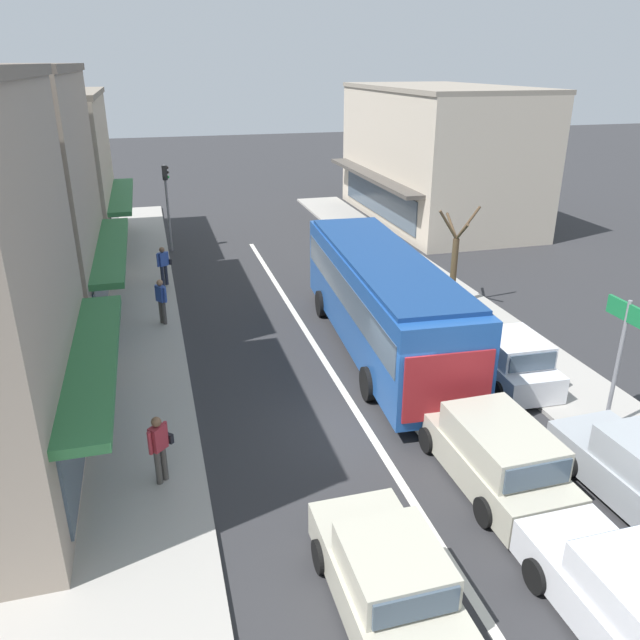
# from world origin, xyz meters

# --- Properties ---
(ground_plane) EXTENTS (140.00, 140.00, 0.00)m
(ground_plane) POSITION_xyz_m (0.00, 0.00, 0.00)
(ground_plane) COLOR #2D2D30
(lane_centre_line) EXTENTS (0.20, 28.00, 0.01)m
(lane_centre_line) POSITION_xyz_m (0.00, 4.00, 0.00)
(lane_centre_line) COLOR silver
(lane_centre_line) RESTS_ON ground
(sidewalk_left) EXTENTS (5.20, 44.00, 0.14)m
(sidewalk_left) POSITION_xyz_m (-6.80, 6.00, 0.07)
(sidewalk_left) COLOR #A39E96
(sidewalk_left) RESTS_ON ground
(kerb_right) EXTENTS (2.80, 44.00, 0.12)m
(kerb_right) POSITION_xyz_m (6.20, 6.00, 0.06)
(kerb_right) COLOR #A39E96
(kerb_right) RESTS_ON ground
(shopfront_far_end) EXTENTS (8.22, 9.31, 7.52)m
(shopfront_far_end) POSITION_xyz_m (-10.18, 18.76, 3.76)
(shopfront_far_end) COLOR #B2A38E
(shopfront_far_end) RESTS_ON ground
(building_right_far) EXTENTS (8.12, 13.98, 7.51)m
(building_right_far) POSITION_xyz_m (11.48, 20.82, 3.75)
(building_right_far) COLOR beige
(building_right_far) RESTS_ON ground
(city_bus) EXTENTS (3.18, 10.98, 3.23)m
(city_bus) POSITION_xyz_m (1.95, 4.16, 1.88)
(city_bus) COLOR #1E4C99
(city_bus) RESTS_ON ground
(sedan_queue_far_back) EXTENTS (1.93, 4.22, 1.47)m
(sedan_queue_far_back) POSITION_xyz_m (2.01, -7.24, 0.66)
(sedan_queue_far_back) COLOR silver
(sedan_queue_far_back) RESTS_ON ground
(sedan_queue_gap_filler) EXTENTS (1.93, 4.21, 1.47)m
(sedan_queue_gap_filler) POSITION_xyz_m (-1.56, -5.77, 0.66)
(sedan_queue_gap_filler) COLOR #B7B29E
(sedan_queue_gap_filler) RESTS_ON ground
(wagon_behind_bus_near) EXTENTS (1.99, 4.53, 1.58)m
(wagon_behind_bus_near) POSITION_xyz_m (1.97, -2.94, 0.75)
(wagon_behind_bus_near) COLOR #B7B29E
(wagon_behind_bus_near) RESTS_ON ground
(parked_hatchback_kerb_second) EXTENTS (1.93, 3.76, 1.54)m
(parked_hatchback_kerb_second) POSITION_xyz_m (4.79, 1.15, 0.71)
(parked_hatchback_kerb_second) COLOR silver
(parked_hatchback_kerb_second) RESTS_ON ground
(parked_sedan_kerb_third) EXTENTS (1.95, 4.23, 1.47)m
(parked_sedan_kerb_third) POSITION_xyz_m (4.60, 6.42, 0.66)
(parked_sedan_kerb_third) COLOR #1E6638
(parked_sedan_kerb_third) RESTS_ON ground
(traffic_light_downstreet) EXTENTS (0.33, 0.24, 4.20)m
(traffic_light_downstreet) POSITION_xyz_m (-4.01, 17.82, 2.85)
(traffic_light_downstreet) COLOR gray
(traffic_light_downstreet) RESTS_ON ground
(directional_road_sign) EXTENTS (0.10, 1.40, 3.60)m
(directional_road_sign) POSITION_xyz_m (5.75, -1.95, 2.68)
(directional_road_sign) COLOR gray
(directional_road_sign) RESTS_ON ground
(street_tree_right) EXTENTS (1.67, 1.73, 3.87)m
(street_tree_right) POSITION_xyz_m (5.96, 7.15, 1.79)
(street_tree_right) COLOR brown
(street_tree_right) RESTS_ON ground
(pedestrian_with_handbag_near) EXTENTS (0.60, 0.51, 1.63)m
(pedestrian_with_handbag_near) POSITION_xyz_m (-4.54, 12.23, 1.07)
(pedestrian_with_handbag_near) COLOR #232838
(pedestrian_with_handbag_near) RESTS_ON sidewalk_left
(pedestrian_browsing_midblock) EXTENTS (0.39, 0.49, 1.63)m
(pedestrian_browsing_midblock) POSITION_xyz_m (-4.78, 8.04, 1.07)
(pedestrian_browsing_midblock) COLOR #4C4742
(pedestrian_browsing_midblock) RESTS_ON sidewalk_left
(pedestrian_far_walker) EXTENTS (0.55, 0.56, 1.63)m
(pedestrian_far_walker) POSITION_xyz_m (-5.14, -1.19, 1.07)
(pedestrian_far_walker) COLOR #4C4742
(pedestrian_far_walker) RESTS_ON sidewalk_left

